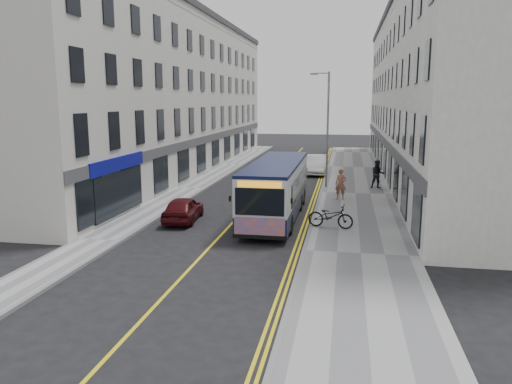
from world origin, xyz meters
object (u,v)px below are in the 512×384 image
at_px(bicycle, 331,216).
at_px(pedestrian_near, 341,184).
at_px(streetlamp, 326,126).
at_px(city_bus, 276,188).
at_px(car_maroon, 183,209).
at_px(pedestrian_far, 378,174).
at_px(car_white, 317,165).

xyz_separation_m(bicycle, pedestrian_near, (0.37, 7.17, 0.36)).
bearing_deg(bicycle, streetlamp, 14.99).
height_order(bicycle, pedestrian_near, pedestrian_near).
xyz_separation_m(city_bus, car_maroon, (-4.59, -1.50, -0.99)).
bearing_deg(pedestrian_near, pedestrian_far, 67.88).
height_order(streetlamp, city_bus, streetlamp).
xyz_separation_m(bicycle, pedestrian_far, (2.82, 11.43, 0.41)).
bearing_deg(pedestrian_near, bicycle, -85.23).
distance_m(city_bus, car_maroon, 4.93).
height_order(streetlamp, car_maroon, streetlamp).
relative_size(city_bus, bicycle, 4.75).
xyz_separation_m(streetlamp, pedestrian_near, (1.12, -4.22, -3.33)).
height_order(pedestrian_near, pedestrian_far, pedestrian_far).
height_order(pedestrian_near, car_maroon, pedestrian_near).
bearing_deg(pedestrian_near, city_bus, -114.38).
bearing_deg(pedestrian_far, car_maroon, -140.10).
bearing_deg(car_maroon, bicycle, 172.19).
distance_m(streetlamp, car_white, 7.88).
relative_size(pedestrian_far, car_white, 0.41).
bearing_deg(city_bus, streetlamp, 77.20).
xyz_separation_m(streetlamp, car_white, (-0.97, 6.94, -3.59)).
height_order(pedestrian_near, car_white, pedestrian_near).
height_order(city_bus, car_white, city_bus).
bearing_deg(pedestrian_far, pedestrian_near, -126.73).
height_order(streetlamp, car_white, streetlamp).
height_order(streetlamp, bicycle, streetlamp).
bearing_deg(pedestrian_near, car_white, 108.35).
relative_size(bicycle, car_white, 0.45).
bearing_deg(bicycle, pedestrian_near, 8.26).
bearing_deg(pedestrian_near, car_maroon, -131.82).
bearing_deg(bicycle, car_white, 16.58).
distance_m(bicycle, pedestrian_near, 7.19).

